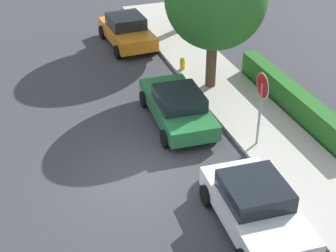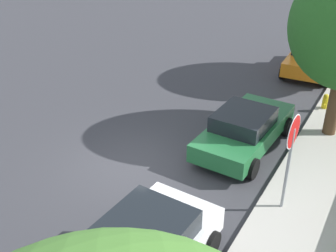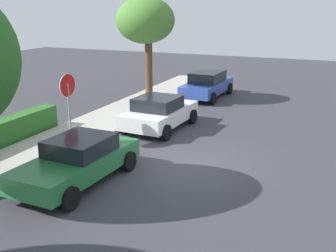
# 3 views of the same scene
# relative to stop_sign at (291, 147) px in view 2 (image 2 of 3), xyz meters

# --- Properties ---
(ground_plane) EXTENTS (60.00, 60.00, 0.00)m
(ground_plane) POSITION_rel_stop_sign_xyz_m (0.27, -4.55, -1.97)
(ground_plane) COLOR #38383D
(sidewalk_curb) EXTENTS (32.00, 2.65, 0.14)m
(sidewalk_curb) POSITION_rel_stop_sign_xyz_m (0.27, 0.73, -1.90)
(sidewalk_curb) COLOR #B2ADA3
(sidewalk_curb) RESTS_ON ground_plane
(stop_sign) EXTENTS (0.88, 0.08, 2.82)m
(stop_sign) POSITION_rel_stop_sign_xyz_m (0.00, 0.00, 0.00)
(stop_sign) COLOR gray
(stop_sign) RESTS_ON ground_plane
(parked_car_green) EXTENTS (4.46, 2.20, 1.37)m
(parked_car_green) POSITION_rel_stop_sign_xyz_m (-2.47, -2.02, -1.27)
(parked_car_green) COLOR #236B38
(parked_car_green) RESTS_ON ground_plane
(parked_car_white) EXTENTS (4.06, 2.28, 1.43)m
(parked_car_white) POSITION_rel_stop_sign_xyz_m (3.59, -1.97, -1.24)
(parked_car_white) COLOR white
(parked_car_white) RESTS_ON ground_plane
(parked_car_orange) EXTENTS (4.07, 2.21, 1.48)m
(parked_car_orange) POSITION_rel_stop_sign_xyz_m (-10.37, -1.77, -1.23)
(parked_car_orange) COLOR orange
(parked_car_orange) RESTS_ON ground_plane
(fire_hydrant) EXTENTS (0.30, 0.22, 0.72)m
(fire_hydrant) POSITION_rel_stop_sign_xyz_m (-6.49, -0.30, -1.61)
(fire_hydrant) COLOR gold
(fire_hydrant) RESTS_ON ground_plane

